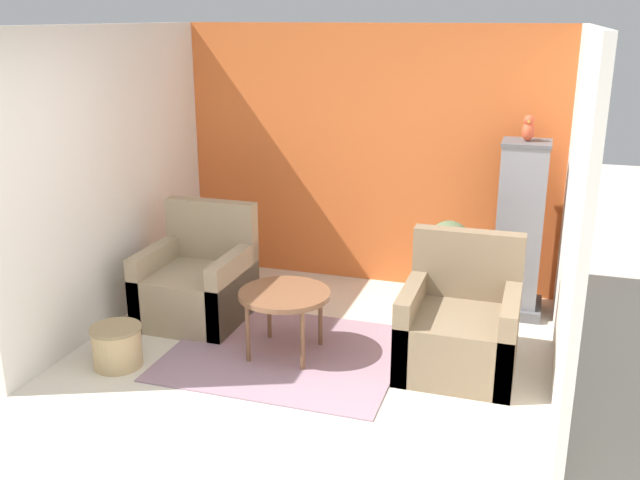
# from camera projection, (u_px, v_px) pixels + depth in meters

# --- Properties ---
(ground_plane) EXTENTS (20.00, 20.00, 0.00)m
(ground_plane) POSITION_uv_depth(u_px,v_px,m) (246.00, 442.00, 4.47)
(ground_plane) COLOR beige
(ground_plane) RESTS_ON ground
(wall_back_accent) EXTENTS (3.76, 0.06, 2.49)m
(wall_back_accent) POSITION_uv_depth(u_px,v_px,m) (369.00, 157.00, 6.88)
(wall_back_accent) COLOR orange
(wall_back_accent) RESTS_ON ground_plane
(wall_left) EXTENTS (0.06, 3.04, 2.49)m
(wall_left) POSITION_uv_depth(u_px,v_px,m) (111.00, 178.00, 6.01)
(wall_left) COLOR silver
(wall_left) RESTS_ON ground_plane
(wall_right) EXTENTS (0.06, 3.04, 2.49)m
(wall_right) POSITION_uv_depth(u_px,v_px,m) (574.00, 213.00, 4.94)
(wall_right) COLOR silver
(wall_right) RESTS_ON ground_plane
(area_rug) EXTENTS (1.79, 1.53, 0.01)m
(area_rug) POSITION_uv_depth(u_px,v_px,m) (285.00, 353.00, 5.63)
(area_rug) COLOR gray
(area_rug) RESTS_ON ground_plane
(coffee_table) EXTENTS (0.71, 0.71, 0.53)m
(coffee_table) POSITION_uv_depth(u_px,v_px,m) (285.00, 298.00, 5.49)
(coffee_table) COLOR brown
(coffee_table) RESTS_ON ground_plane
(armchair_left) EXTENTS (0.84, 0.85, 0.99)m
(armchair_left) POSITION_uv_depth(u_px,v_px,m) (198.00, 284.00, 6.21)
(armchair_left) COLOR #9E896B
(armchair_left) RESTS_ON ground_plane
(armchair_right) EXTENTS (0.84, 0.85, 0.99)m
(armchair_right) POSITION_uv_depth(u_px,v_px,m) (459.00, 329.00, 5.33)
(armchair_right) COLOR #7A664C
(armchair_right) RESTS_ON ground_plane
(birdcage) EXTENTS (0.49, 0.49, 1.55)m
(birdcage) POSITION_uv_depth(u_px,v_px,m) (519.00, 232.00, 6.21)
(birdcage) COLOR #555559
(birdcage) RESTS_ON ground_plane
(parrot) EXTENTS (0.10, 0.19, 0.22)m
(parrot) POSITION_uv_depth(u_px,v_px,m) (528.00, 129.00, 5.95)
(parrot) COLOR #D14C2D
(parrot) RESTS_ON birdcage
(potted_plant) EXTENTS (0.43, 0.39, 0.82)m
(potted_plant) POSITION_uv_depth(u_px,v_px,m) (448.00, 249.00, 6.36)
(potted_plant) COLOR #66605B
(potted_plant) RESTS_ON ground_plane
(wicker_basket) EXTENTS (0.38, 0.38, 0.32)m
(wicker_basket) POSITION_uv_depth(u_px,v_px,m) (117.00, 345.00, 5.39)
(wicker_basket) COLOR tan
(wicker_basket) RESTS_ON ground_plane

